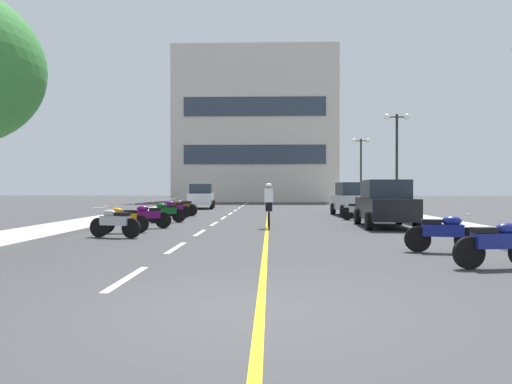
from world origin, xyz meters
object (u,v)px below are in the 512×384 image
Objects in this scene: motorcycle_4 at (148,216)px; cyclist_rider at (269,205)px; motorcycle_6 at (359,210)px; street_lamp_far at (361,157)px; street_lamp_mid at (397,141)px; parked_car_mid at (353,199)px; parked_car_far at (201,196)px; motorcycle_0 at (498,243)px; motorcycle_7 at (174,209)px; motorcycle_5 at (166,212)px; motorcycle_1 at (443,232)px; parked_car_near at (385,203)px; motorcycle_2 at (115,222)px; motorcycle_8 at (181,207)px; motorcycle_3 at (122,219)px; motorcycle_9 at (183,206)px.

motorcycle_4 is 4.52m from cyclist_rider.
motorcycle_4 and motorcycle_6 have the same top height.
motorcycle_6 is at bearing -101.20° from street_lamp_far.
parked_car_mid is (-2.44, -0.32, -3.19)m from street_lamp_mid.
parked_car_far is 2.55× the size of motorcycle_0.
parked_car_mid is 2.55× the size of motorcycle_7.
motorcycle_7 is (-0.31, 6.23, 0.00)m from motorcycle_4.
motorcycle_4 and motorcycle_5 have the same top height.
motorcycle_0 is 2.14m from motorcycle_1.
street_lamp_mid is at bearing 37.20° from motorcycle_4.
parked_car_mid is 14.75m from motorcycle_1.
motorcycle_1 is at bearing -90.82° from motorcycle_6.
parked_car_near is 9.07m from motorcycle_4.
motorcycle_2 is 1.00× the size of motorcycle_6.
parked_car_mid is 12.41m from motorcycle_4.
motorcycle_4 is 2.98m from motorcycle_5.
parked_car_mid is 2.56× the size of motorcycle_6.
street_lamp_mid is 3.24× the size of motorcycle_0.
parked_car_mid is 2.54× the size of motorcycle_5.
street_lamp_far is at bearing 54.19° from motorcycle_5.
parked_car_near is at bearing 24.96° from motorcycle_2.
motorcycle_4 is 7.88m from motorcycle_8.
street_lamp_far is 3.12× the size of motorcycle_4.
motorcycle_4 is 0.95× the size of cyclist_rider.
street_lamp_mid is 12.64m from motorcycle_7.
motorcycle_4 is (0.15, 3.26, 0.00)m from motorcycle_2.
parked_car_far is at bearing 92.39° from motorcycle_5.
motorcycle_2 is at bearing -81.24° from motorcycle_3.
parked_car_near is 2.52× the size of motorcycle_1.
motorcycle_6 is (0.16, 11.04, 0.00)m from motorcycle_1.
cyclist_rider is (-4.06, 6.48, 0.41)m from motorcycle_1.
motorcycle_7 is (-11.85, -2.53, -3.63)m from street_lamp_mid.
motorcycle_5 is at bearing 167.59° from parked_car_near.
parked_car_mid reaches higher than motorcycle_1.
motorcycle_4 is 0.99× the size of motorcycle_8.
motorcycle_9 is (-0.10, 11.35, 0.00)m from motorcycle_3.
street_lamp_mid is at bearing -35.61° from parked_car_far.
street_lamp_far is 15.66m from motorcycle_9.
motorcycle_3 is 11.35m from motorcycle_9.
cyclist_rider is (-4.22, -4.56, 0.41)m from motorcycle_6.
motorcycle_3 is 0.99× the size of motorcycle_9.
cyclist_rider is at bearing 122.08° from motorcycle_1.
parked_car_far is (-12.14, -1.52, -3.02)m from street_lamp_far.
motorcycle_7 is 0.99× the size of motorcycle_9.
street_lamp_mid reaches higher than motorcycle_2.
motorcycle_7 is at bearing -132.93° from street_lamp_far.
motorcycle_9 is (-9.18, 4.78, 0.00)m from motorcycle_6.
parked_car_near is 2.54× the size of motorcycle_2.
parked_car_near is 2.54× the size of motorcycle_4.
motorcycle_4 is at bearing -87.20° from motorcycle_9.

